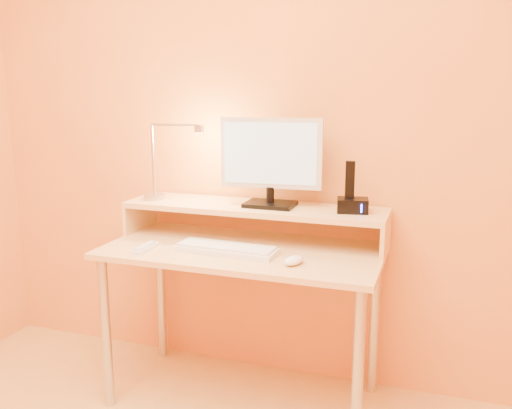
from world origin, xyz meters
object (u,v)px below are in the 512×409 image
at_px(keyboard, 226,250).
at_px(lamp_base, 155,197).
at_px(phone_dock, 353,205).
at_px(remote_control, 146,248).
at_px(mouse, 294,260).
at_px(monitor_panel, 271,153).

bearing_deg(keyboard, lamp_base, 158.19).
height_order(phone_dock, remote_control, phone_dock).
height_order(lamp_base, keyboard, lamp_base).
distance_m(mouse, remote_control, 0.65).
distance_m(lamp_base, mouse, 0.82).
relative_size(phone_dock, mouse, 1.24).
bearing_deg(monitor_panel, keyboard, -120.96).
bearing_deg(phone_dock, keyboard, -164.92).
distance_m(monitor_panel, keyboard, 0.47).
relative_size(lamp_base, remote_control, 0.60).
xyz_separation_m(keyboard, mouse, (0.31, -0.07, 0.01)).
distance_m(phone_dock, mouse, 0.39).
height_order(monitor_panel, remote_control, monitor_panel).
bearing_deg(monitor_panel, remote_control, -149.16).
bearing_deg(lamp_base, keyboard, -24.49).
height_order(monitor_panel, keyboard, monitor_panel).
height_order(phone_dock, mouse, phone_dock).
height_order(phone_dock, keyboard, phone_dock).
distance_m(lamp_base, remote_control, 0.35).
bearing_deg(mouse, monitor_panel, 139.88).
height_order(mouse, remote_control, mouse).
distance_m(monitor_panel, lamp_base, 0.61).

